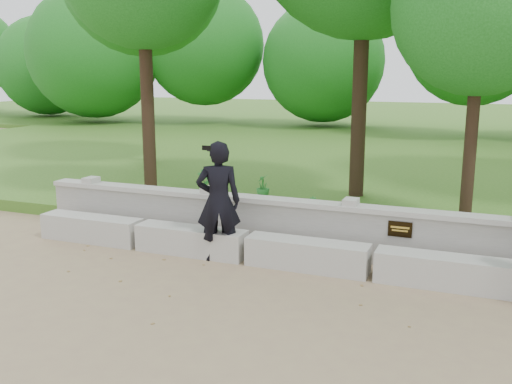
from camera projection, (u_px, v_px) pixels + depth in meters
ground at (342, 331)px, 6.68m from camera, size 80.00×80.00×0.00m
lawn at (438, 156)px, 19.37m from camera, size 40.00×22.00×0.25m
concrete_bench at (372, 263)px, 8.36m from camera, size 11.90×0.45×0.45m
parapet_wall at (381, 235)px, 8.94m from camera, size 12.50×0.35×0.90m
man_main at (218, 201)px, 8.99m from camera, size 0.83×0.78×1.93m
shrub_a at (204, 183)px, 12.66m from camera, size 0.33×0.37×0.59m
shrub_b at (309, 213)px, 10.07m from camera, size 0.31×0.36×0.56m
shrub_d at (263, 186)px, 12.43m from camera, size 0.33×0.36×0.52m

